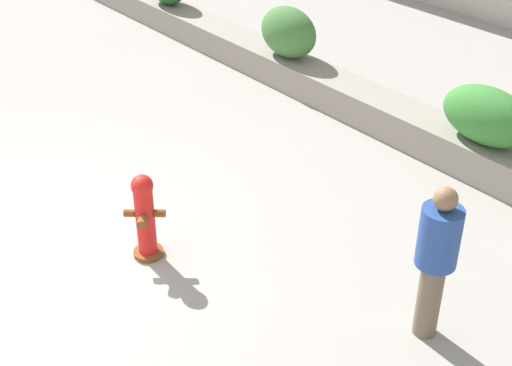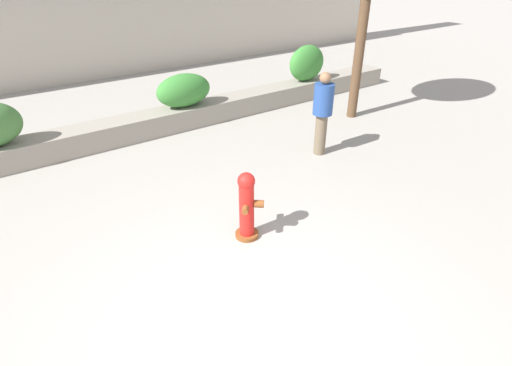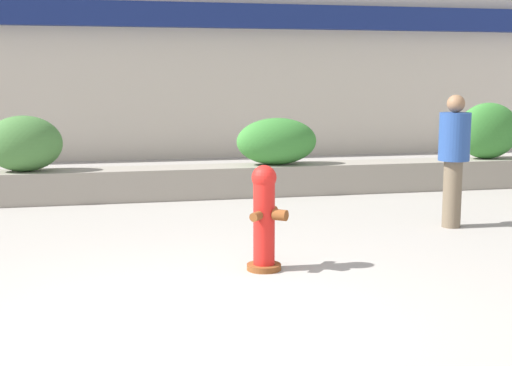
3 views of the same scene
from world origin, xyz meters
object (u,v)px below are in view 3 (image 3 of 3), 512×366
(hedge_bush_1, at_px, (24,144))
(fire_hydrant, at_px, (264,217))
(hedge_bush_3, at_px, (488,131))
(hedge_bush_2, at_px, (277,141))
(pedestrian, at_px, (454,152))

(hedge_bush_1, relative_size, fire_hydrant, 1.09)
(hedge_bush_1, bearing_deg, hedge_bush_3, 0.00)
(hedge_bush_3, bearing_deg, hedge_bush_2, 180.00)
(hedge_bush_3, relative_size, pedestrian, 0.68)
(hedge_bush_2, distance_m, hedge_bush_3, 3.88)
(hedge_bush_2, bearing_deg, hedge_bush_1, 180.00)
(fire_hydrant, bearing_deg, hedge_bush_2, 74.23)
(hedge_bush_2, relative_size, fire_hydrant, 1.26)
(hedge_bush_1, relative_size, pedestrian, 0.68)
(hedge_bush_1, height_order, fire_hydrant, hedge_bush_1)
(hedge_bush_2, distance_m, pedestrian, 3.45)
(hedge_bush_2, bearing_deg, hedge_bush_3, 0.00)
(hedge_bush_3, height_order, pedestrian, pedestrian)
(hedge_bush_3, bearing_deg, fire_hydrant, -138.56)
(hedge_bush_2, height_order, pedestrian, pedestrian)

